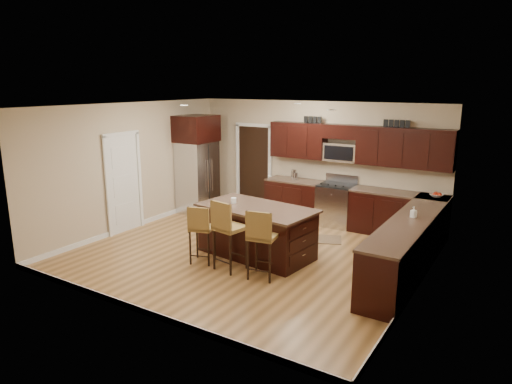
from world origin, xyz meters
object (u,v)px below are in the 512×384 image
Objects in this scene: range at (336,205)px; stool_mid at (227,227)px; stool_right at (261,236)px; stool_left at (201,228)px; refrigerator at (197,163)px; island at (257,233)px.

stool_mid is (-0.58, -3.33, 0.29)m from range.
stool_right is at bearing -88.55° from range.
stool_mid is at bearing -19.57° from stool_left.
stool_mid is 0.52× the size of refrigerator.
stool_left is 1.23m from stool_right.
stool_left is 3.40m from refrigerator.
stool_left is 0.57m from stool_mid.
stool_right reaches higher than range.
stool_mid is at bearing 169.68° from stool_right.
island is 1.06m from stool_left.
island is 0.91m from stool_mid.
stool_mid reaches higher than island.
range is at bearing 80.82° from stool_right.
stool_left is at bearing -50.03° from refrigerator.
stool_mid is 1.05× the size of stool_right.
stool_right is (1.23, -0.01, 0.07)m from stool_left.
stool_right reaches higher than island.
range is at bearing 52.62° from stool_left.
island is (-0.53, -2.48, -0.04)m from range.
stool_mid reaches higher than stool_left.
refrigerator is at bearing 146.02° from stool_mid.
stool_mid reaches higher than range.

